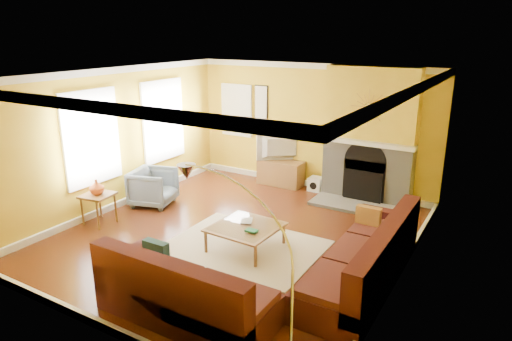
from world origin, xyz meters
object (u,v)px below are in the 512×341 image
Objects in this scene: armchair at (153,187)px; media_console at (281,173)px; coffee_table at (246,237)px; arc_lamp at (242,273)px; sectional_sofa at (275,247)px; side_table at (99,209)px.

media_console is at bearing -50.08° from armchair.
arc_lamp is at bearing -58.62° from coffee_table.
media_console is (-1.00, 3.10, 0.08)m from coffee_table.
sectional_sofa is 6.64× the size of side_table.
sectional_sofa is 0.98m from coffee_table.
side_table is at bearing 180.00° from sectional_sofa.
coffee_table is (-0.80, 0.50, -0.25)m from sectional_sofa.
armchair is at bearing 164.93° from coffee_table.
arc_lamp reaches higher than armchair.
sectional_sofa is 3.66× the size of media_console.
coffee_table is 0.99× the size of media_console.
coffee_table is at bearing -121.46° from armchair.
armchair is at bearing 80.54° from side_table.
sectional_sofa is 3.69× the size of coffee_table.
sectional_sofa reaches higher than side_table.
armchair is (-1.60, -2.40, 0.09)m from media_console.
coffee_table is 2.85m from side_table.
arc_lamp is at bearing -72.32° from sectional_sofa.
sectional_sofa reaches higher than coffee_table.
sectional_sofa is at bearing -63.43° from media_console.
armchair reaches higher than coffee_table.
media_console is at bearing 113.84° from arc_lamp.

